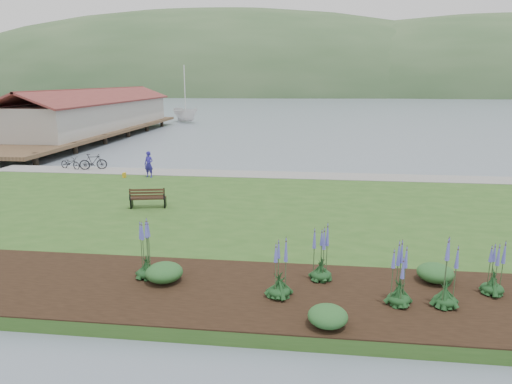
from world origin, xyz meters
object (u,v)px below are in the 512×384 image
bicycle_a (70,163)px  sailboat (186,122)px  park_bench (148,198)px  person (149,162)px

bicycle_a → sailboat: bearing=21.1°
bicycle_a → sailboat: size_ratio=0.06×
bicycle_a → park_bench: bearing=-118.0°
bicycle_a → sailboat: 39.29m
sailboat → person: bearing=-121.6°
park_bench → person: person is taller
person → bicycle_a: 6.60m
park_bench → sailboat: (-11.38, 47.91, -0.91)m
park_bench → bicycle_a: 12.31m
bicycle_a → sailboat: (-2.70, 39.19, -0.83)m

